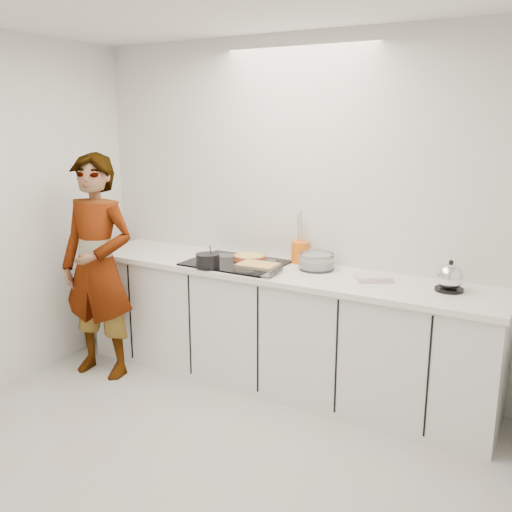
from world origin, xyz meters
The scene contains 13 objects.
floor centered at (0.00, 0.00, 0.00)m, with size 3.60×3.20×0.00m, color #ABABA1.
wall_back centered at (0.00, 1.60, 1.30)m, with size 3.60×0.00×2.60m, color silver.
base_cabinets centered at (0.00, 1.28, 0.43)m, with size 3.20×0.58×0.87m, color white.
countertop centered at (0.00, 1.28, 0.89)m, with size 3.24×0.64×0.04m, color white.
hob centered at (-0.35, 1.26, 0.92)m, with size 0.72×0.54×0.01m, color black.
tart_dish centered at (-0.28, 1.36, 0.95)m, with size 0.30×0.30×0.04m.
saucepan centered at (-0.45, 1.03, 0.97)m, with size 0.18×0.18×0.17m.
baking_dish centered at (-0.06, 1.10, 0.96)m, with size 0.31×0.23×0.06m.
mixing_bowl centered at (0.25, 1.41, 0.97)m, with size 0.34×0.34×0.12m.
tea_towel centered at (0.71, 1.34, 0.93)m, with size 0.23×0.17×0.04m, color white.
kettle centered at (1.21, 1.34, 1.00)m, with size 0.23×0.23×0.21m.
utensil_crock centered at (0.06, 1.53, 0.99)m, with size 0.13×0.13×0.17m, color orange.
cook centered at (-1.30, 0.76, 0.87)m, with size 0.64×0.42×1.74m, color white.
Camera 1 is at (1.89, -2.31, 1.99)m, focal length 40.00 mm.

